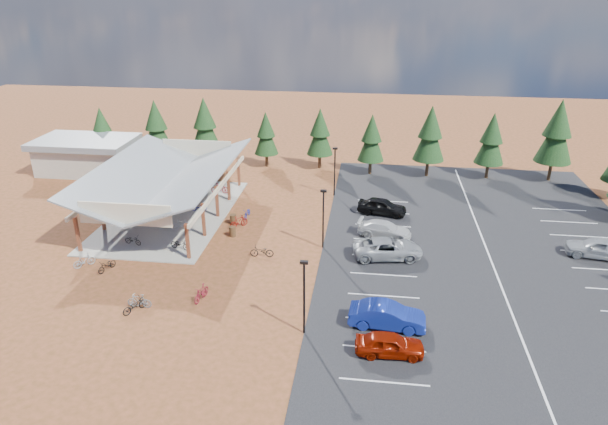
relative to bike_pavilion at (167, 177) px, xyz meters
The scene contains 41 objects.
ground 12.79m from the bike_pavilion, 34.99° to the right, with size 140.00×140.00×0.00m, color #553416.
asphalt_lot 29.03m from the bike_pavilion, ahead, with size 27.00×44.00×0.04m, color black.
concrete_pad 3.77m from the bike_pavilion, 90.00° to the left, with size 10.60×18.60×0.10m, color gray.
bike_pavilion is the anchor object (origin of this frame).
outbuilding 17.89m from the bike_pavilion, 141.84° to the left, with size 11.00×7.00×3.90m.
lamp_post_0 22.69m from the bike_pavilion, 48.58° to the right, with size 0.50×0.25×5.14m.
lamp_post_1 15.83m from the bike_pavilion, 18.43° to the right, with size 0.50×0.25×5.14m.
lamp_post_2 16.57m from the bike_pavilion, 25.02° to the left, with size 0.50×0.25×5.14m.
trash_bin_0 8.68m from the bike_pavilion, 28.76° to the right, with size 0.60×0.60×0.90m, color #442D18.
trash_bin_1 7.35m from the bike_pavilion, 11.30° to the right, with size 0.60×0.60×0.90m, color #442D18.
pine_0 20.38m from the bike_pavilion, 132.55° to the left, with size 2.86×2.86×6.66m.
pine_1 15.94m from the bike_pavilion, 114.76° to the left, with size 3.37×3.37×7.86m.
pine_2 15.49m from the bike_pavilion, 93.88° to the left, with size 3.48×3.48×8.11m.
pine_3 16.78m from the bike_pavilion, 68.17° to the left, with size 2.82×2.82×6.58m.
pine_4 20.17m from the bike_pavilion, 51.42° to the left, with size 3.06×3.06×7.14m.
pine_5 23.43m from the bike_pavilion, 37.70° to the left, with size 2.99×2.99×6.97m.
pine_6 28.86m from the bike_pavilion, 30.08° to the left, with size 3.48×3.48×8.10m.
pine_7 34.79m from the bike_pavilion, 24.80° to the left, with size 3.20×3.20×7.45m.
pine_8 41.09m from the bike_pavilion, 21.01° to the left, with size 3.90×3.90×9.08m.
bike_0 7.51m from the bike_pavilion, 96.93° to the right, with size 0.54×1.55×0.82m, color black.
bike_1 4.56m from the bike_pavilion, 141.73° to the right, with size 0.50×1.77×1.07m, color #9B9EA3.
bike_2 3.95m from the bike_pavilion, 143.29° to the left, with size 0.62×1.79×0.94m, color navy.
bike_3 6.26m from the bike_pavilion, 119.82° to the left, with size 0.42×1.50×0.90m, color #960A0B.
bike_4 8.45m from the bike_pavilion, 64.17° to the right, with size 0.62×1.78×0.94m, color black.
bike_5 5.16m from the bike_pavilion, 56.28° to the right, with size 0.49×1.73×1.04m, color gray.
bike_6 4.26m from the bike_pavilion, 24.28° to the left, with size 0.54×1.55×0.81m, color navy.
bike_7 7.37m from the bike_pavilion, 61.39° to the left, with size 0.52×1.85×1.11m, color maroon.
bike_8 11.58m from the bike_pavilion, 95.19° to the right, with size 0.61×1.75×0.92m, color black.
bike_9 11.57m from the bike_pavilion, 105.85° to the right, with size 0.50×1.75×1.05m, color gray.
bike_11 16.26m from the bike_pavilion, 62.19° to the right, with size 0.52×1.85×1.11m, color maroon.
bike_12 16.79m from the bike_pavilion, 77.98° to the right, with size 0.65×1.86×0.98m, color black.
bike_13 16.30m from the bike_pavilion, 77.20° to the right, with size 0.48×1.71×1.03m, color gray.
bike_14 8.11m from the bike_pavilion, ahead, with size 0.60×1.73×0.91m, color navy.
bike_15 8.07m from the bike_pavilion, 15.57° to the right, with size 0.52×1.85×1.11m, color maroon.
bike_16 13.05m from the bike_pavilion, 35.26° to the right, with size 0.66×1.89×0.99m, color black.
car_0 27.62m from the bike_pavilion, 42.31° to the right, with size 1.64×4.07×1.39m, color #7A1302.
car_1 25.72m from the bike_pavilion, 37.84° to the right, with size 1.70×4.87×1.61m, color navy.
car_2 21.42m from the bike_pavilion, 16.69° to the right, with size 2.57×5.58×1.55m, color gray.
car_3 20.46m from the bike_pavilion, ahead, with size 1.88×4.62×1.34m, color #BBBBBB.
car_4 20.29m from the bike_pavilion, ahead, with size 1.84×4.58×1.56m, color black.
car_8 37.31m from the bike_pavilion, ahead, with size 1.95×4.86×1.65m, color #95989C.
Camera 1 is at (8.69, -38.20, 20.48)m, focal length 32.00 mm.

